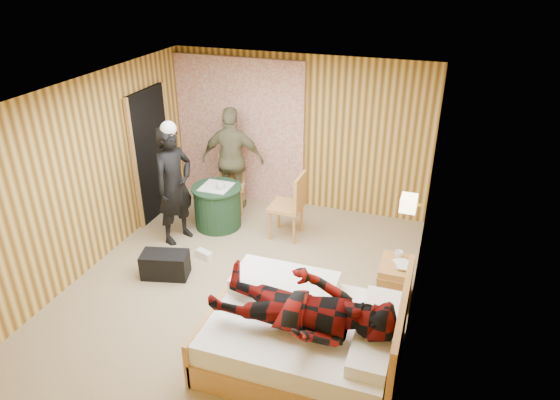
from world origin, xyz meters
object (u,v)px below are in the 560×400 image
(wall_lamp, at_px, (409,203))
(man_on_bed, at_px, (303,298))
(round_table, at_px, (217,206))
(chair_far, at_px, (231,179))
(chair_near, at_px, (292,202))
(bed, at_px, (305,335))
(nightstand, at_px, (395,281))
(man_at_table, at_px, (233,160))
(woman_standing, at_px, (174,185))
(duffel_bag, at_px, (165,265))

(wall_lamp, xyz_separation_m, man_on_bed, (-0.77, -1.61, -0.35))
(round_table, distance_m, man_on_bed, 3.33)
(chair_far, relative_size, chair_near, 0.91)
(bed, bearing_deg, round_table, 132.31)
(chair_near, bearing_deg, nightstand, 59.16)
(nightstand, relative_size, chair_near, 0.53)
(chair_far, xyz_separation_m, chair_near, (1.22, -0.56, 0.05))
(wall_lamp, bearing_deg, bed, -119.84)
(round_table, distance_m, man_at_table, 0.82)
(nightstand, height_order, man_at_table, man_at_table)
(nightstand, height_order, woman_standing, woman_standing)
(chair_near, xyz_separation_m, man_at_table, (-1.19, 0.59, 0.27))
(bed, distance_m, man_at_table, 3.63)
(nightstand, relative_size, man_at_table, 0.31)
(bed, xyz_separation_m, chair_near, (-0.89, 2.33, 0.29))
(bed, bearing_deg, nightstand, 60.06)
(wall_lamp, height_order, man_on_bed, man_on_bed)
(round_table, bearing_deg, chair_far, 92.41)
(chair_far, height_order, man_at_table, man_at_table)
(man_on_bed, bearing_deg, chair_near, 109.65)
(wall_lamp, bearing_deg, duffel_bag, -169.35)
(chair_near, distance_m, woman_standing, 1.71)
(duffel_bag, bearing_deg, bed, -35.29)
(wall_lamp, relative_size, bed, 0.13)
(bed, height_order, duffel_bag, bed)
(round_table, bearing_deg, duffel_bag, -93.11)
(wall_lamp, distance_m, chair_far, 3.36)
(round_table, xyz_separation_m, woman_standing, (-0.39, -0.55, 0.53))
(woman_standing, height_order, man_on_bed, man_on_bed)
(round_table, bearing_deg, chair_near, 2.20)
(chair_far, bearing_deg, round_table, -105.80)
(man_at_table, bearing_deg, nightstand, 140.44)
(nightstand, xyz_separation_m, chair_far, (-2.86, 1.59, 0.27))
(chair_near, bearing_deg, woman_standing, -68.25)
(bed, bearing_deg, chair_near, 110.92)
(nightstand, xyz_separation_m, man_on_bed, (-0.73, -1.53, 0.68))
(wall_lamp, bearing_deg, man_on_bed, -115.61)
(woman_standing, bearing_deg, wall_lamp, -77.20)
(nightstand, height_order, chair_near, chair_near)
(nightstand, bearing_deg, man_at_table, 150.27)
(nightstand, bearing_deg, wall_lamp, 61.75)
(wall_lamp, height_order, duffel_bag, wall_lamp)
(nightstand, bearing_deg, chair_far, 150.93)
(chair_far, relative_size, woman_standing, 0.53)
(chair_near, bearing_deg, man_at_table, -115.32)
(bed, relative_size, round_table, 2.57)
(round_table, distance_m, woman_standing, 0.86)
(bed, distance_m, woman_standing, 3.07)
(bed, bearing_deg, woman_standing, 144.82)
(bed, height_order, man_on_bed, man_on_bed)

